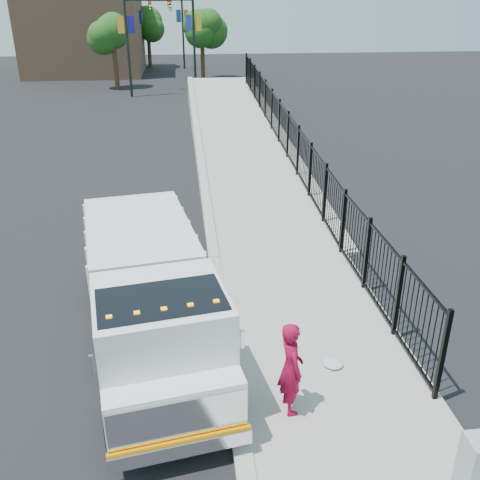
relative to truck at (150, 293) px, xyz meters
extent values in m
plane|color=black|center=(1.50, -0.20, -1.33)|extent=(120.00, 120.00, 0.00)
cube|color=#9E998E|center=(3.42, -2.20, -1.27)|extent=(3.55, 12.00, 0.12)
cube|color=#ADAAA3|center=(1.50, -2.20, -1.25)|extent=(0.30, 12.00, 0.16)
cube|color=#9E998E|center=(3.62, 15.80, -1.33)|extent=(3.95, 24.06, 3.19)
cube|color=black|center=(5.05, 11.80, -0.43)|extent=(0.10, 28.00, 1.80)
cube|color=black|center=(-0.06, 0.34, -0.83)|extent=(1.92, 6.24, 0.20)
cube|color=white|center=(0.29, -1.72, 0.08)|extent=(2.44, 2.32, 1.82)
cube|color=white|center=(0.48, -2.84, -0.37)|extent=(2.21, 0.98, 0.91)
cube|color=silver|center=(0.53, -3.17, -0.37)|extent=(2.07, 0.42, 0.77)
cube|color=silver|center=(0.55, -3.24, -0.83)|extent=(2.18, 0.52, 0.25)
cube|color=#FF8700|center=(0.55, -3.24, -0.69)|extent=(2.16, 0.41, 0.05)
cube|color=black|center=(0.33, -1.94, 0.62)|extent=(2.17, 1.50, 0.77)
cube|color=white|center=(-0.25, 1.51, 0.08)|extent=(2.78, 4.12, 1.54)
cube|color=silver|center=(-0.68, -2.80, 0.49)|extent=(0.06, 0.06, 0.32)
cube|color=silver|center=(1.56, -2.42, 0.49)|extent=(0.06, 0.06, 0.32)
cube|color=orange|center=(-0.43, -2.39, 1.01)|extent=(0.10, 0.09, 0.05)
cube|color=orange|center=(-0.02, -2.32, 1.01)|extent=(0.10, 0.09, 0.05)
cube|color=orange|center=(0.38, -2.25, 1.01)|extent=(0.10, 0.09, 0.05)
cube|color=orange|center=(0.78, -2.19, 1.01)|extent=(0.10, 0.09, 0.05)
cube|color=orange|center=(1.19, -2.12, 1.01)|extent=(0.10, 0.09, 0.05)
cylinder|color=black|center=(-0.54, -2.50, -0.87)|extent=(0.44, 0.94, 0.91)
cylinder|color=black|center=(1.34, -2.19, -0.87)|extent=(0.44, 0.94, 0.91)
cylinder|color=black|center=(-1.28, 1.88, -0.87)|extent=(0.44, 0.94, 0.91)
cylinder|color=black|center=(0.60, 2.20, -0.87)|extent=(0.44, 0.94, 0.91)
cylinder|color=black|center=(-1.45, 2.87, -0.87)|extent=(0.44, 0.94, 0.91)
cylinder|color=black|center=(0.43, 3.19, -0.87)|extent=(0.44, 0.94, 0.91)
imported|color=maroon|center=(2.41, -2.16, -0.34)|extent=(0.50, 0.69, 1.73)
cube|color=gray|center=(4.60, -4.39, -0.58)|extent=(0.55, 0.40, 1.25)
ellipsoid|color=silver|center=(3.50, -1.10, -1.16)|extent=(0.39, 0.39, 0.10)
cylinder|color=black|center=(-2.63, 30.39, 2.67)|extent=(0.18, 0.18, 8.00)
cube|color=black|center=(-1.03, 30.39, 4.97)|extent=(3.20, 0.08, 0.08)
cube|color=black|center=(0.41, 30.39, 4.62)|extent=(0.18, 0.22, 0.60)
cube|color=navy|center=(-2.28, 30.39, 3.47)|extent=(0.45, 0.04, 1.10)
cube|color=orange|center=(-2.98, 30.39, 3.47)|extent=(0.45, 0.04, 1.10)
cylinder|color=black|center=(2.01, 32.62, 2.67)|extent=(0.18, 0.18, 8.00)
cube|color=black|center=(0.41, 32.62, 4.97)|extent=(3.20, 0.08, 0.08)
cube|color=black|center=(-1.03, 32.62, 4.62)|extent=(0.18, 0.22, 0.60)
cube|color=gold|center=(2.36, 32.62, 3.47)|extent=(0.45, 0.04, 1.10)
cube|color=navy|center=(1.66, 32.62, 3.47)|extent=(0.45, 0.04, 1.10)
cylinder|color=black|center=(-2.90, 43.25, 2.67)|extent=(0.18, 0.18, 8.00)
cube|color=black|center=(0.14, 43.25, 4.62)|extent=(0.18, 0.22, 0.60)
cube|color=#110E82|center=(-2.55, 43.25, 3.47)|extent=(0.45, 0.04, 1.10)
cube|color=#C37E0C|center=(-3.25, 43.25, 3.47)|extent=(0.45, 0.04, 1.10)
cylinder|color=black|center=(1.37, 46.00, 2.67)|extent=(0.18, 0.18, 8.00)
cube|color=black|center=(-1.67, 46.00, 4.62)|extent=(0.18, 0.22, 0.60)
cube|color=orange|center=(1.72, 46.00, 3.47)|extent=(0.45, 0.04, 1.10)
cube|color=navy|center=(1.02, 46.00, 3.47)|extent=(0.45, 0.04, 1.10)
cylinder|color=#382314|center=(-3.95, 33.84, 0.27)|extent=(0.36, 0.36, 3.20)
sphere|color=#194714|center=(-3.95, 33.84, 2.67)|extent=(2.59, 2.59, 2.59)
cylinder|color=#382314|center=(2.87, 38.54, 0.27)|extent=(0.36, 0.36, 3.20)
sphere|color=#194714|center=(2.87, 38.54, 2.67)|extent=(2.58, 2.58, 2.58)
cylinder|color=#382314|center=(-2.01, 47.13, 0.27)|extent=(0.36, 0.36, 3.20)
sphere|color=#194714|center=(-2.01, 47.13, 2.67)|extent=(2.93, 2.93, 2.93)
cube|color=#8C664C|center=(-7.50, 43.80, 2.67)|extent=(10.00, 10.00, 8.00)
camera|label=1|loc=(0.77, -9.26, 5.36)|focal=40.00mm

